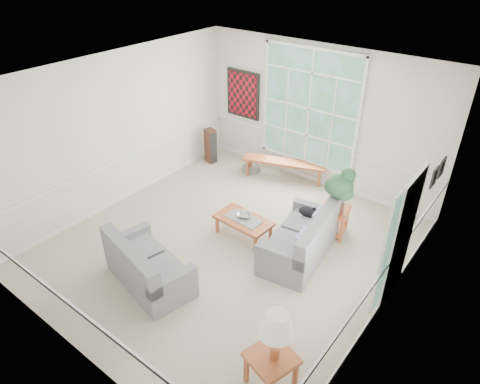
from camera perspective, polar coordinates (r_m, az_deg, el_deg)
name	(u,v)px	position (r m, az deg, el deg)	size (l,w,h in m)	color
floor	(229,245)	(7.74, -1.50, -7.06)	(5.50, 6.00, 0.01)	#AEA38E
ceiling	(226,79)	(6.33, -1.89, 14.78)	(5.50, 6.00, 0.02)	white
wall_back	(318,117)	(9.20, 10.40, 9.81)	(5.50, 0.02, 3.00)	silver
wall_front	(61,271)	(5.36, -22.71, -9.68)	(5.50, 0.02, 3.00)	silver
wall_left	(118,130)	(8.75, -15.90, 7.95)	(0.02, 6.00, 3.00)	silver
wall_right	(394,234)	(5.83, 19.86, -5.35)	(0.02, 6.00, 3.00)	silver
window_back	(310,109)	(9.20, 9.26, 10.92)	(2.30, 0.08, 2.40)	white
entry_door	(401,239)	(6.57, 20.67, -5.83)	(0.08, 0.90, 2.10)	white
door_sidelight	(385,256)	(6.02, 18.81, -8.04)	(0.08, 0.26, 1.90)	white
wall_art	(243,94)	(10.11, 0.38, 12.89)	(0.90, 0.06, 1.10)	#5B0B14
wall_frame_near	(434,177)	(7.29, 24.42, 1.82)	(0.04, 0.26, 0.32)	black
wall_frame_far	(441,167)	(7.64, 25.26, 2.97)	(0.04, 0.26, 0.32)	black
loveseat_right	(299,235)	(7.30, 7.93, -5.70)	(0.85, 1.64, 0.89)	slate
loveseat_front	(149,261)	(6.90, -12.07, -9.00)	(1.54, 0.80, 0.83)	slate
coffee_table	(243,228)	(7.82, 0.46, -4.76)	(1.04, 0.57, 0.39)	#A94F28
pewter_bowl	(244,215)	(7.75, 0.59, -3.04)	(0.31, 0.31, 0.08)	#95959A
window_bench	(284,170)	(9.70, 5.87, 2.96)	(1.85, 0.36, 0.43)	#A94F28
end_table	(332,221)	(8.04, 12.22, -3.80)	(0.54, 0.54, 0.54)	#A94F28
houseplant	(339,191)	(7.58, 13.03, 0.12)	(0.51, 0.51, 0.88)	#264F2E
side_table	(271,371)	(5.61, 4.12, -22.67)	(0.53, 0.53, 0.54)	#A94F28
table_lamp	(276,336)	(5.12, 4.80, -18.64)	(0.41, 0.41, 0.71)	white
pet_bed	(251,168)	(10.06, 1.54, 3.27)	(0.45, 0.45, 0.13)	gray
floor_speaker	(210,146)	(10.33, -3.96, 6.17)	(0.26, 0.21, 0.84)	#412317
cat	(308,212)	(7.72, 9.02, -2.68)	(0.35, 0.25, 0.16)	black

